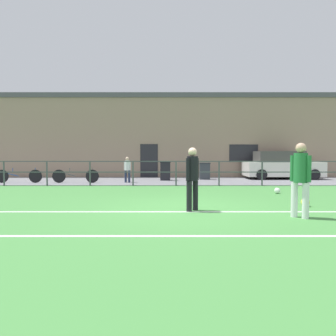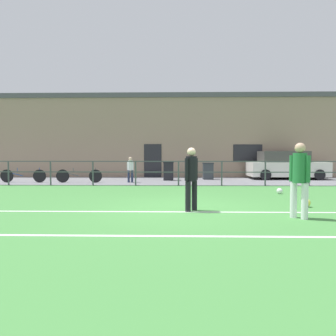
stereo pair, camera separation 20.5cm
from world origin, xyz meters
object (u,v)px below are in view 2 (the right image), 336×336
(bicycle_parked_1, at_px, (23,176))
(player_striker, at_px, (300,176))
(player_goalkeeper, at_px, (191,175))
(spectator_child, at_px, (130,168))
(soccer_ball_match, at_px, (280,191))
(bicycle_parked_0, at_px, (79,176))
(parked_car_red, at_px, (286,166))
(soccer_ball_spare, at_px, (306,203))
(trash_bin_1, at_px, (169,171))
(trash_bin_0, at_px, (208,171))

(bicycle_parked_1, bearing_deg, player_striker, -38.16)
(player_goalkeeper, height_order, spectator_child, player_goalkeeper)
(player_striker, height_order, soccer_ball_match, player_striker)
(spectator_child, relative_size, bicycle_parked_0, 0.55)
(soccer_ball_match, height_order, spectator_child, spectator_child)
(soccer_ball_match, xyz_separation_m, parked_car_red, (2.63, 6.60, 0.68))
(player_goalkeeper, bearing_deg, parked_car_red, 14.30)
(player_striker, height_order, bicycle_parked_0, player_striker)
(bicycle_parked_0, relative_size, bicycle_parked_1, 1.00)
(bicycle_parked_1, bearing_deg, soccer_ball_match, -19.21)
(player_goalkeeper, relative_size, soccer_ball_spare, 6.99)
(soccer_ball_match, distance_m, trash_bin_1, 6.96)
(parked_car_red, bearing_deg, trash_bin_0, -175.12)
(player_goalkeeper, bearing_deg, soccer_ball_spare, -33.09)
(trash_bin_1, bearing_deg, parked_car_red, 8.81)
(bicycle_parked_1, height_order, trash_bin_1, trash_bin_1)
(trash_bin_1, bearing_deg, bicycle_parked_1, -168.58)
(player_goalkeeper, bearing_deg, spectator_child, 65.03)
(trash_bin_1, bearing_deg, player_goalkeeper, -85.06)
(soccer_ball_spare, relative_size, bicycle_parked_1, 0.10)
(soccer_ball_spare, relative_size, trash_bin_1, 0.22)
(soccer_ball_spare, bearing_deg, bicycle_parked_0, 141.29)
(trash_bin_0, height_order, trash_bin_1, trash_bin_1)
(bicycle_parked_0, relative_size, trash_bin_1, 2.24)
(player_goalkeeper, relative_size, player_striker, 0.95)
(player_striker, bearing_deg, trash_bin_1, 153.30)
(soccer_ball_match, height_order, bicycle_parked_1, bicycle_parked_1)
(player_goalkeeper, bearing_deg, bicycle_parked_1, 93.14)
(soccer_ball_match, relative_size, parked_car_red, 0.05)
(player_goalkeeper, bearing_deg, bicycle_parked_0, 80.90)
(bicycle_parked_0, distance_m, trash_bin_0, 7.12)
(trash_bin_1, bearing_deg, player_striker, -72.12)
(bicycle_parked_1, bearing_deg, bicycle_parked_0, -0.00)
(soccer_ball_match, xyz_separation_m, soccer_ball_spare, (-0.23, -2.76, 0.01))
(player_striker, relative_size, trash_bin_1, 1.63)
(soccer_ball_spare, height_order, trash_bin_1, trash_bin_1)
(spectator_child, distance_m, bicycle_parked_1, 5.49)
(player_striker, height_order, spectator_child, player_striker)
(soccer_ball_match, relative_size, trash_bin_1, 0.20)
(player_striker, relative_size, spectator_child, 1.31)
(bicycle_parked_0, bearing_deg, parked_car_red, 12.68)
(soccer_ball_match, height_order, trash_bin_1, trash_bin_1)
(player_goalkeeper, distance_m, spectator_child, 8.06)
(player_striker, xyz_separation_m, soccer_ball_match, (1.04, 4.25, -0.86))
(parked_car_red, xyz_separation_m, trash_bin_0, (-4.57, -0.39, -0.28))
(trash_bin_0, bearing_deg, trash_bin_1, -163.53)
(trash_bin_1, bearing_deg, soccer_ball_spare, -64.45)
(bicycle_parked_0, bearing_deg, player_goalkeeper, -54.59)
(bicycle_parked_1, distance_m, trash_bin_1, 7.55)
(spectator_child, distance_m, parked_car_red, 9.08)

